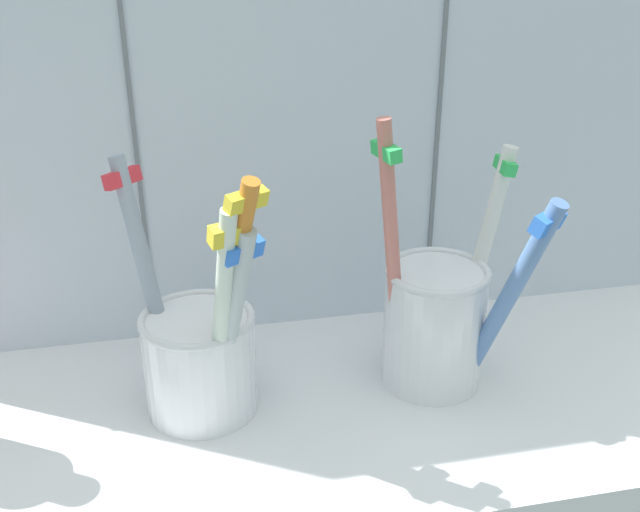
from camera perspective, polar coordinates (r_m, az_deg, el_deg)
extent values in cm
cube|color=silver|center=(49.94, 0.36, -12.29)|extent=(64.00, 22.00, 2.00)
cube|color=silver|center=(52.04, -2.45, 15.41)|extent=(64.00, 2.00, 45.00)
cube|color=slate|center=(50.34, -14.68, 14.29)|extent=(0.30, 0.20, 45.00)
cube|color=slate|center=(53.77, 9.47, 15.43)|extent=(0.30, 0.20, 45.00)
cylinder|color=white|center=(47.95, -9.19, -8.15)|extent=(7.05, 7.05, 6.59)
torus|color=silver|center=(46.23, -9.47, -4.75)|extent=(7.20, 7.20, 0.50)
cylinder|color=orange|center=(42.81, -7.11, -3.90)|extent=(4.13, 5.99, 16.98)
cube|color=yellow|center=(38.09, -5.68, 4.28)|extent=(2.55, 2.04, 1.10)
cylinder|color=#ABB6BA|center=(43.61, -6.91, -5.51)|extent=(3.62, 5.13, 14.07)
cube|color=blue|center=(39.83, -5.94, 0.41)|extent=(2.56, 2.05, 1.18)
cylinder|color=silver|center=(42.87, -7.60, -5.07)|extent=(2.52, 4.94, 15.37)
cube|color=yellow|center=(38.87, -7.19, 1.66)|extent=(2.12, 1.65, 1.24)
cylinder|color=#93A0B4|center=(46.99, -12.98, -2.11)|extent=(3.68, 3.86, 16.10)
cube|color=#E5333F|center=(45.36, -14.96, 5.84)|extent=(2.34, 2.25, 1.03)
cylinder|color=white|center=(50.16, 8.73, -5.37)|extent=(6.69, 6.69, 8.23)
torus|color=silver|center=(48.19, 9.05, -1.17)|extent=(6.85, 6.85, 0.50)
cylinder|color=#CA7367|center=(46.31, 5.63, -0.34)|extent=(3.07, 1.45, 18.34)
cube|color=green|center=(43.32, 5.11, 8.03)|extent=(1.33, 2.63, 0.91)
cylinder|color=#597FB9|center=(46.91, 14.10, -3.38)|extent=(4.26, 5.74, 14.68)
cube|color=blue|center=(43.61, 17.08, 2.49)|extent=(2.59, 2.25, 1.30)
cylinder|color=silver|center=(50.15, 12.18, -0.37)|extent=(3.53, 1.27, 15.76)
cube|color=green|center=(48.06, 14.05, 6.76)|extent=(1.07, 2.21, 0.92)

